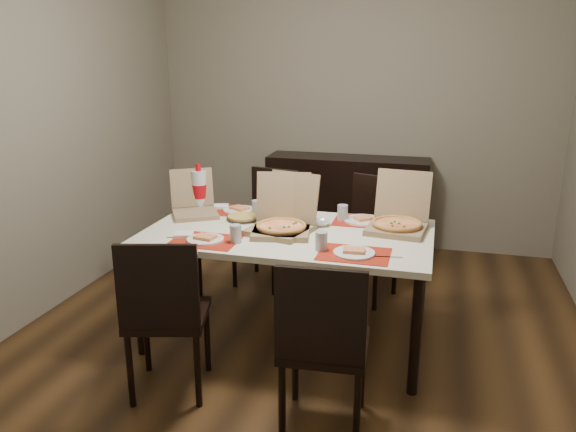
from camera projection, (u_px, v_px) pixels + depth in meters
The scene contains 20 objects.
ground at pixel (302, 334), 3.84m from camera, with size 3.80×4.00×0.02m, color #482E16.
room_walls at pixel (320, 69), 3.75m from camera, with size 3.84×4.02×2.62m.
sideboard at pixel (347, 204), 5.36m from camera, with size 1.50×0.40×0.90m, color black.
dining_table at pixel (288, 241), 3.58m from camera, with size 1.80×1.00×0.75m.
chair_near_left at pixel (165, 311), 3.00m from camera, with size 0.51×0.51×0.93m.
chair_near_right at pixel (323, 341), 2.69m from camera, with size 0.45×0.45×0.93m.
chair_far_left at pixel (268, 221), 4.59m from camera, with size 0.49×0.49×0.93m.
chair_far_right at pixel (370, 232), 4.33m from camera, with size 0.53×0.53×0.93m.
setting_near_left at pixel (211, 237), 3.37m from camera, with size 0.48×0.30×0.11m.
setting_near_right at pixel (345, 249), 3.17m from camera, with size 0.50×0.30×0.11m.
setting_far_left at pixel (242, 209), 3.98m from camera, with size 0.48×0.30×0.11m.
setting_far_right at pixel (358, 218), 3.76m from camera, with size 0.49×0.30×0.11m.
napkin_loose at pixel (280, 235), 3.45m from camera, with size 0.12×0.11×0.02m, color white.
pizza_box_center at pixel (282, 224), 3.53m from camera, with size 0.41×0.45×0.35m.
pizza_box_right at pixel (398, 221), 3.57m from camera, with size 0.40×0.43×0.36m.
pizza_box_left at pixel (194, 206), 3.92m from camera, with size 0.43×0.44×0.30m.
pizza_box_extra at pixel (283, 222), 3.55m from camera, with size 0.44×0.47×0.35m.
faina_plate at pixel (243, 218), 3.80m from camera, with size 0.22×0.22×0.03m.
dip_bowl at pixel (320, 223), 3.68m from camera, with size 0.13×0.13×0.03m, color white.
soda_bottle at pixel (199, 190), 4.03m from camera, with size 0.11×0.11×0.33m.
Camera 1 is at (0.80, -3.36, 1.84)m, focal length 35.00 mm.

